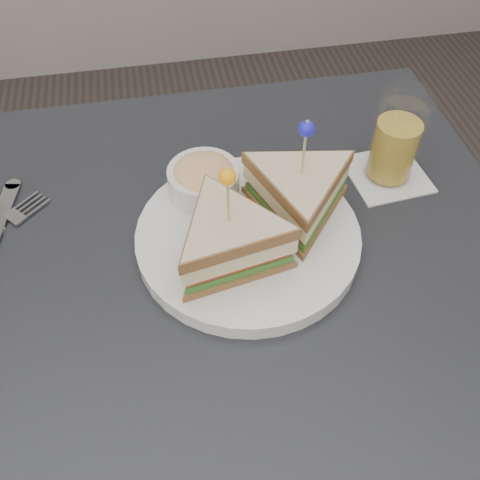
% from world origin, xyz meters
% --- Properties ---
extents(ground_plane, '(3.50, 3.50, 0.00)m').
position_xyz_m(ground_plane, '(0.00, 0.00, 0.00)').
color(ground_plane, '#3F3833').
extents(table, '(0.80, 0.80, 0.75)m').
position_xyz_m(table, '(0.00, 0.00, 0.67)').
color(table, black).
rests_on(table, ground).
extents(plate_meal, '(0.37, 0.37, 0.17)m').
position_xyz_m(plate_meal, '(0.04, 0.05, 0.80)').
color(plate_meal, silver).
rests_on(plate_meal, table).
extents(drink_set, '(0.12, 0.12, 0.14)m').
position_xyz_m(drink_set, '(0.25, 0.14, 0.81)').
color(drink_set, silver).
rests_on(drink_set, table).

